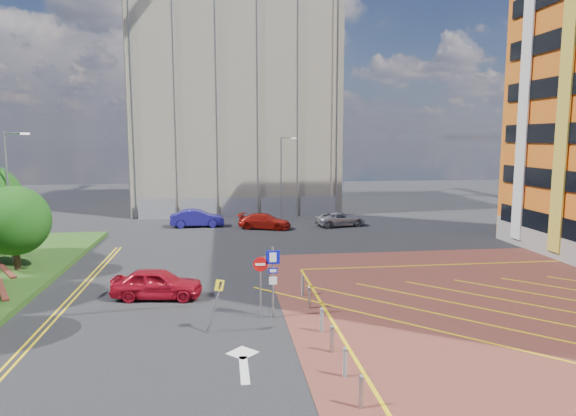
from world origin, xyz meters
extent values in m
plane|color=black|center=(0.00, 0.00, 0.00)|extent=(140.00, 140.00, 0.00)
cube|color=brown|center=(14.00, 0.00, 0.01)|extent=(26.00, 26.00, 0.02)
cube|color=maroon|center=(-12.80, 6.00, 0.20)|extent=(2.29, 4.27, 0.40)
cube|color=maroon|center=(-14.20, 10.00, 0.20)|extent=(2.69, 4.06, 0.40)
cylinder|color=#3D2B1C|center=(-13.50, 10.00, 1.20)|extent=(0.36, 0.36, 1.80)
sphere|color=#133A0D|center=(-13.50, 10.00, 3.20)|extent=(4.00, 4.00, 4.00)
cylinder|color=#9EA0A8|center=(-14.50, 12.00, 4.30)|extent=(0.16, 0.16, 8.00)
cylinder|color=#9EA0A8|center=(-13.90, 12.00, 8.18)|extent=(1.20, 0.10, 0.10)
cube|color=silver|center=(-13.30, 12.00, 8.15)|extent=(0.50, 0.15, 0.12)
cylinder|color=#9EA0A8|center=(4.00, 28.00, 4.00)|extent=(0.16, 0.16, 8.00)
cylinder|color=#9EA0A8|center=(4.60, 28.00, 7.88)|extent=(1.20, 0.10, 0.10)
cube|color=silver|center=(5.20, 28.00, 7.85)|extent=(0.50, 0.15, 0.12)
cylinder|color=#9EA0A8|center=(0.50, 1.00, 1.60)|extent=(0.10, 0.10, 3.20)
cube|color=#0A10AF|center=(0.50, 0.97, 2.75)|extent=(0.60, 0.04, 0.60)
cube|color=white|center=(0.50, 0.94, 2.75)|extent=(0.30, 0.02, 0.42)
cube|color=#0A10AF|center=(0.50, 0.97, 2.15)|extent=(0.40, 0.04, 0.25)
cube|color=white|center=(0.50, 0.94, 2.15)|extent=(0.28, 0.02, 0.14)
cube|color=white|center=(0.50, 0.97, 1.70)|extent=(0.35, 0.04, 0.35)
cylinder|color=#9EA0A8|center=(-0.05, 1.00, 1.35)|extent=(0.08, 0.08, 2.70)
cylinder|color=red|center=(-0.05, 0.97, 2.45)|extent=(0.64, 0.04, 0.64)
cube|color=white|center=(-0.05, 0.94, 2.45)|extent=(0.44, 0.02, 0.10)
cylinder|color=#9EA0A8|center=(-2.04, -0.46, 1.10)|extent=(0.71, 0.08, 2.13)
cube|color=yellow|center=(-1.82, -0.49, 2.00)|extent=(0.43, 0.43, 0.56)
cylinder|color=#9EA0A8|center=(2.30, -7.00, 0.47)|extent=(0.14, 0.14, 0.90)
cylinder|color=black|center=(2.30, -5.00, 0.47)|extent=(0.14, 0.14, 0.90)
cylinder|color=#9EA0A8|center=(2.30, -3.00, 0.47)|extent=(0.14, 0.14, 0.90)
cylinder|color=black|center=(2.30, -1.00, 0.47)|extent=(0.14, 0.14, 0.90)
cylinder|color=#9EA0A8|center=(2.30, 2.00, 0.47)|extent=(0.14, 0.14, 0.90)
cylinder|color=black|center=(2.30, 4.00, 0.47)|extent=(0.14, 0.14, 0.90)
cube|color=#A79C88|center=(0.00, 40.00, 11.00)|extent=(21.20, 19.20, 22.00)
cube|color=yellow|center=(2.00, 42.00, 17.00)|extent=(0.90, 0.90, 34.00)
cube|color=gray|center=(1.00, 30.00, 1.00)|extent=(21.60, 0.06, 2.00)
imported|color=#A50E1E|center=(-4.92, 4.51, 0.75)|extent=(4.60, 2.31, 1.50)
imported|color=navy|center=(-3.89, 25.09, 0.78)|extent=(4.78, 1.78, 1.56)
imported|color=#B7180F|center=(2.00, 23.31, 0.67)|extent=(4.96, 3.32, 1.33)
imported|color=#A4A4AB|center=(8.89, 23.87, 0.63)|extent=(4.90, 3.01, 1.27)
camera|label=1|loc=(-1.65, -20.77, 7.93)|focal=32.00mm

